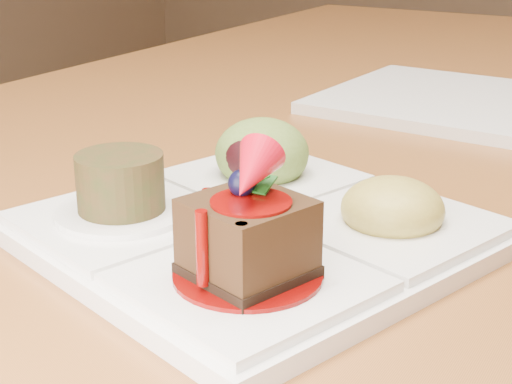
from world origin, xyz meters
The scene contains 3 objects.
dining_table centered at (0.00, 0.00, 0.68)m, with size 1.00×1.80×0.75m.
sampler_plate centered at (0.00, -0.27, 0.77)m, with size 0.31×0.31×0.10m.
second_plate centered at (0.00, 0.14, 0.76)m, with size 0.24×0.24×0.01m, color white.
Camera 1 is at (0.23, -0.67, 0.95)m, focal length 55.00 mm.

